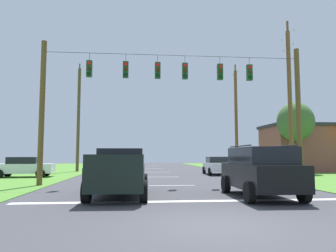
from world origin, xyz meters
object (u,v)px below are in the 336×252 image
Objects in this scene: tree_roadside_right at (296,122)px; roadside_store at (327,148)px; distant_car_crossing_white at (217,165)px; distant_car_far_parked at (24,167)px; utility_pole_mid_right at (290,100)px; utility_pole_mid_left at (78,118)px; utility_pole_far_right at (236,119)px; suv_black at (260,170)px; pickup_truck at (120,172)px; overhead_signal_span at (174,103)px; distant_car_oncoming at (122,164)px.

tree_roadside_right reaches higher than roadside_store.
distant_car_crossing_white and distant_car_far_parked have the same top height.
utility_pole_mid_right is 20.28m from utility_pole_mid_left.
utility_pole_far_right reaches higher than distant_car_far_parked.
utility_pole_mid_right is (5.74, 8.84, 4.49)m from suv_black.
utility_pole_far_right is (5.70, 21.19, 4.53)m from suv_black.
roadside_store reaches higher than suv_black.
utility_pole_far_right is 16.66m from utility_pole_mid_left.
utility_pole_far_right is (3.82, 6.62, 4.80)m from distant_car_crossing_white.
roadside_store is (25.52, -1.39, -2.99)m from utility_pole_mid_left.
utility_pole_mid_right is 13.82m from roadside_store.
suv_black is at bearing -127.51° from roadside_store.
utility_pole_mid_right is at bearing 57.02° from suv_black.
suv_black is 23.97m from roadside_store.
pickup_truck is at bearing -145.26° from utility_pole_mid_right.
distant_car_crossing_white is (1.88, 14.57, -0.27)m from suv_black.
utility_pole_far_right reaches higher than utility_pole_mid_left.
suv_black is 0.75× the size of tree_roadside_right.
suv_black reaches higher than pickup_truck.
utility_pole_mid_left reaches higher than distant_car_crossing_white.
suv_black is (2.81, -5.70, -3.62)m from overhead_signal_span.
distant_car_crossing_white is 0.40× the size of utility_pole_mid_left.
distant_car_far_parked is 21.53m from utility_pole_far_right.
utility_pole_far_right is at bearing 120.25° from tree_roadside_right.
distant_car_oncoming is at bearing 104.49° from overhead_signal_span.
distant_car_oncoming is 13.16m from utility_pole_far_right.
tree_roadside_right is (14.88, 14.09, 3.68)m from pickup_truck.
tree_roadside_right is (15.77, -4.90, 3.86)m from distant_car_oncoming.
overhead_signal_span is 1.35× the size of utility_pole_mid_right.
utility_pole_mid_right reaches higher than roadside_store.
distant_car_far_parked is at bearing 147.23° from overhead_signal_span.
distant_car_far_parked is at bearing -107.53° from utility_pole_mid_left.
utility_pole_mid_right is at bearing 34.74° from pickup_truck.
utility_pole_far_right is at bearing 5.77° from distant_car_oncoming.
overhead_signal_span is at bearing -60.98° from utility_pole_mid_left.
suv_black is at bearing -105.05° from utility_pole_far_right.
roadside_store reaches higher than distant_car_oncoming.
distant_car_oncoming and distant_car_far_parked have the same top height.
utility_pole_mid_left is (-16.68, 11.53, -0.16)m from utility_pole_mid_right.
overhead_signal_span is 2.37× the size of tree_roadside_right.
distant_car_oncoming is at bearing 92.67° from pickup_truck.
utility_pole_far_right is at bearing 60.79° from pickup_truck.
utility_pole_far_right is at bearing 60.01° from distant_car_crossing_white.
distant_car_crossing_white is 1.01× the size of distant_car_oncoming.
distant_car_oncoming is (-0.88, 18.99, -0.18)m from pickup_truck.
pickup_truck is 1.25× the size of distant_car_crossing_white.
utility_pole_mid_left is (-12.82, 5.80, 4.60)m from distant_car_crossing_white.
pickup_truck reaches higher than distant_car_oncoming.
tree_roadside_right is 0.51× the size of roadside_store.
distant_car_far_parked is 20.08m from utility_pole_mid_right.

